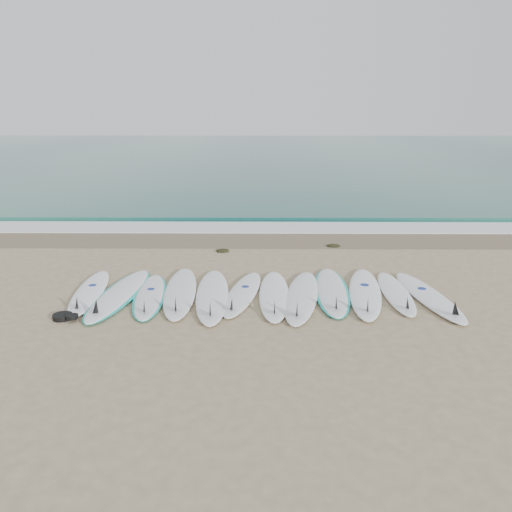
{
  "coord_description": "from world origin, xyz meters",
  "views": [
    {
      "loc": [
        0.07,
        -8.74,
        3.33
      ],
      "look_at": [
        -0.03,
        1.24,
        0.4
      ],
      "focal_mm": 35.0,
      "sensor_mm": 36.0,
      "label": 1
    }
  ],
  "objects_px": {
    "leash_coil": "(65,317)",
    "surfboard_6": "(274,295)",
    "surfboard_11": "(430,297)",
    "surfboard_0": "(89,292)"
  },
  "relations": [
    {
      "from": "leash_coil",
      "to": "surfboard_6",
      "type": "bearing_deg",
      "value": 16.09
    },
    {
      "from": "surfboard_6",
      "to": "surfboard_11",
      "type": "height_order",
      "value": "surfboard_11"
    },
    {
      "from": "surfboard_11",
      "to": "surfboard_0",
      "type": "bearing_deg",
      "value": 171.32
    },
    {
      "from": "surfboard_6",
      "to": "leash_coil",
      "type": "distance_m",
      "value": 3.63
    },
    {
      "from": "surfboard_0",
      "to": "surfboard_6",
      "type": "relative_size",
      "value": 0.96
    },
    {
      "from": "surfboard_0",
      "to": "surfboard_11",
      "type": "height_order",
      "value": "surfboard_11"
    },
    {
      "from": "surfboard_11",
      "to": "leash_coil",
      "type": "distance_m",
      "value": 6.4
    },
    {
      "from": "surfboard_0",
      "to": "surfboard_6",
      "type": "bearing_deg",
      "value": -7.78
    },
    {
      "from": "surfboard_0",
      "to": "surfboard_11",
      "type": "xyz_separation_m",
      "value": [
        6.3,
        -0.16,
        0.0
      ]
    },
    {
      "from": "surfboard_11",
      "to": "leash_coil",
      "type": "xyz_separation_m",
      "value": [
        -6.33,
        -0.96,
        -0.01
      ]
    }
  ]
}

